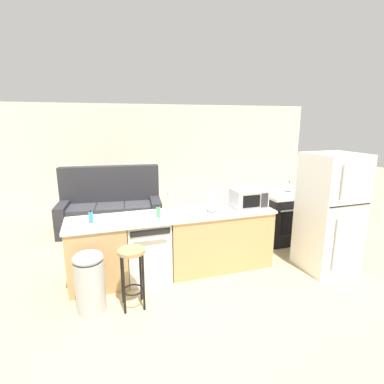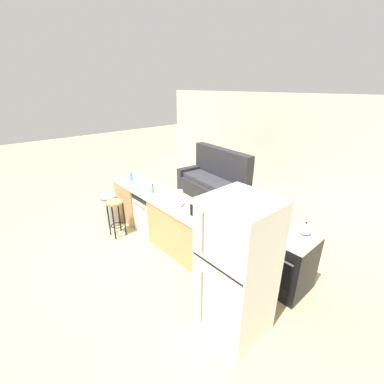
{
  "view_description": "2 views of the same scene",
  "coord_description": "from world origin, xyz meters",
  "px_view_note": "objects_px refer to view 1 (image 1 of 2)",
  "views": [
    {
      "loc": [
        -0.85,
        -3.92,
        2.2
      ],
      "look_at": [
        0.58,
        0.52,
        1.07
      ],
      "focal_mm": 28.0,
      "sensor_mm": 36.0,
      "label": 1
    },
    {
      "loc": [
        3.77,
        -2.48,
        2.8
      ],
      "look_at": [
        0.35,
        0.53,
        0.89
      ],
      "focal_mm": 24.0,
      "sensor_mm": 36.0,
      "label": 2
    }
  ],
  "objects_px": {
    "refrigerator": "(329,213)",
    "paper_towel_roll": "(211,202)",
    "stove_range": "(283,217)",
    "dish_soap_bottle": "(91,217)",
    "kettle": "(289,187)",
    "bar_stool": "(132,266)",
    "couch": "(111,210)",
    "soap_bottle": "(158,212)",
    "dishwasher": "(148,249)",
    "trash_bin": "(90,281)",
    "microwave": "(248,198)"
  },
  "relations": [
    {
      "from": "soap_bottle",
      "to": "bar_stool",
      "type": "bearing_deg",
      "value": -127.04
    },
    {
      "from": "refrigerator",
      "to": "couch",
      "type": "distance_m",
      "value": 4.09
    },
    {
      "from": "soap_bottle",
      "to": "bar_stool",
      "type": "xyz_separation_m",
      "value": [
        -0.45,
        -0.59,
        -0.44
      ]
    },
    {
      "from": "stove_range",
      "to": "couch",
      "type": "xyz_separation_m",
      "value": [
        -2.98,
        1.66,
        -0.06
      ]
    },
    {
      "from": "refrigerator",
      "to": "trash_bin",
      "type": "bearing_deg",
      "value": -179.55
    },
    {
      "from": "soap_bottle",
      "to": "trash_bin",
      "type": "xyz_separation_m",
      "value": [
        -0.93,
        -0.51,
        -0.59
      ]
    },
    {
      "from": "dishwasher",
      "to": "kettle",
      "type": "bearing_deg",
      "value": 13.78
    },
    {
      "from": "soap_bottle",
      "to": "stove_range",
      "type": "bearing_deg",
      "value": 14.08
    },
    {
      "from": "stove_range",
      "to": "couch",
      "type": "bearing_deg",
      "value": 150.9
    },
    {
      "from": "dishwasher",
      "to": "bar_stool",
      "type": "relative_size",
      "value": 1.14
    },
    {
      "from": "stove_range",
      "to": "dish_soap_bottle",
      "type": "height_order",
      "value": "dish_soap_bottle"
    },
    {
      "from": "bar_stool",
      "to": "couch",
      "type": "bearing_deg",
      "value": 91.75
    },
    {
      "from": "stove_range",
      "to": "dish_soap_bottle",
      "type": "distance_m",
      "value": 3.41
    },
    {
      "from": "kettle",
      "to": "trash_bin",
      "type": "relative_size",
      "value": 0.28
    },
    {
      "from": "dish_soap_bottle",
      "to": "stove_range",
      "type": "bearing_deg",
      "value": 9.85
    },
    {
      "from": "refrigerator",
      "to": "soap_bottle",
      "type": "height_order",
      "value": "refrigerator"
    },
    {
      "from": "kettle",
      "to": "trash_bin",
      "type": "xyz_separation_m",
      "value": [
        -3.54,
        -1.25,
        -0.61
      ]
    },
    {
      "from": "trash_bin",
      "to": "refrigerator",
      "type": "bearing_deg",
      "value": 0.45
    },
    {
      "from": "bar_stool",
      "to": "dishwasher",
      "type": "bearing_deg",
      "value": 66.08
    },
    {
      "from": "stove_range",
      "to": "refrigerator",
      "type": "xyz_separation_m",
      "value": [
        -0.0,
        -1.1,
        0.42
      ]
    },
    {
      "from": "stove_range",
      "to": "soap_bottle",
      "type": "relative_size",
      "value": 5.11
    },
    {
      "from": "bar_stool",
      "to": "couch",
      "type": "relative_size",
      "value": 0.35
    },
    {
      "from": "paper_towel_roll",
      "to": "kettle",
      "type": "distance_m",
      "value": 1.96
    },
    {
      "from": "stove_range",
      "to": "bar_stool",
      "type": "distance_m",
      "value": 3.13
    },
    {
      "from": "soap_bottle",
      "to": "refrigerator",
      "type": "bearing_deg",
      "value": -11.22
    },
    {
      "from": "trash_bin",
      "to": "couch",
      "type": "relative_size",
      "value": 0.35
    },
    {
      "from": "trash_bin",
      "to": "stove_range",
      "type": "bearing_deg",
      "value": 18.44
    },
    {
      "from": "dishwasher",
      "to": "kettle",
      "type": "height_order",
      "value": "kettle"
    },
    {
      "from": "stove_range",
      "to": "kettle",
      "type": "height_order",
      "value": "kettle"
    },
    {
      "from": "dishwasher",
      "to": "dish_soap_bottle",
      "type": "height_order",
      "value": "dish_soap_bottle"
    },
    {
      "from": "refrigerator",
      "to": "kettle",
      "type": "xyz_separation_m",
      "value": [
        0.17,
        1.23,
        0.11
      ]
    },
    {
      "from": "refrigerator",
      "to": "dish_soap_bottle",
      "type": "distance_m",
      "value": 3.36
    },
    {
      "from": "dish_soap_bottle",
      "to": "couch",
      "type": "relative_size",
      "value": 0.08
    },
    {
      "from": "kettle",
      "to": "bar_stool",
      "type": "bearing_deg",
      "value": -156.42
    },
    {
      "from": "kettle",
      "to": "bar_stool",
      "type": "xyz_separation_m",
      "value": [
        -3.06,
        -1.34,
        -0.45
      ]
    },
    {
      "from": "stove_range",
      "to": "microwave",
      "type": "xyz_separation_m",
      "value": [
        -1.04,
        -0.55,
        0.59
      ]
    },
    {
      "from": "refrigerator",
      "to": "paper_towel_roll",
      "type": "relative_size",
      "value": 6.18
    },
    {
      "from": "soap_bottle",
      "to": "couch",
      "type": "distance_m",
      "value": 2.4
    },
    {
      "from": "stove_range",
      "to": "paper_towel_roll",
      "type": "relative_size",
      "value": 3.19
    },
    {
      "from": "refrigerator",
      "to": "paper_towel_roll",
      "type": "height_order",
      "value": "refrigerator"
    },
    {
      "from": "stove_range",
      "to": "soap_bottle",
      "type": "bearing_deg",
      "value": -165.92
    },
    {
      "from": "trash_bin",
      "to": "couch",
      "type": "distance_m",
      "value": 2.81
    },
    {
      "from": "soap_bottle",
      "to": "dish_soap_bottle",
      "type": "xyz_separation_m",
      "value": [
        -0.87,
        0.04,
        0.0
      ]
    },
    {
      "from": "stove_range",
      "to": "refrigerator",
      "type": "distance_m",
      "value": 1.18
    },
    {
      "from": "paper_towel_roll",
      "to": "bar_stool",
      "type": "bearing_deg",
      "value": -153.49
    },
    {
      "from": "refrigerator",
      "to": "dishwasher",
      "type": "bearing_deg",
      "value": 168.07
    },
    {
      "from": "microwave",
      "to": "trash_bin",
      "type": "bearing_deg",
      "value": -166.15
    },
    {
      "from": "stove_range",
      "to": "paper_towel_roll",
      "type": "xyz_separation_m",
      "value": [
        -1.66,
        -0.59,
        0.59
      ]
    },
    {
      "from": "refrigerator",
      "to": "couch",
      "type": "relative_size",
      "value": 0.83
    },
    {
      "from": "dishwasher",
      "to": "paper_towel_roll",
      "type": "height_order",
      "value": "paper_towel_roll"
    }
  ]
}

